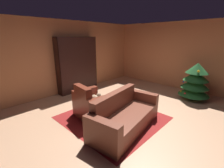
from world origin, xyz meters
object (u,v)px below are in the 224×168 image
Objects in this scene: bookshelf_unit at (80,65)px; bottle_on_table at (115,97)px; decorated_tree at (195,81)px; coffee_table at (110,104)px; book_stack_on_table at (110,100)px; armchair_red at (92,106)px; couch_red at (125,116)px.

bottle_on_table is (2.48, -0.62, -0.47)m from bookshelf_unit.
bookshelf_unit is 1.65× the size of decorated_tree.
decorated_tree reaches higher than coffee_table.
coffee_table is at bearing -40.67° from book_stack_on_table.
bookshelf_unit reaches higher than armchair_red.
decorated_tree is at bearing 68.71° from coffee_table.
armchair_red is at bearing -115.17° from decorated_tree.
couch_red is 11.24× the size of book_stack_on_table.
bookshelf_unit reaches higher than decorated_tree.
bookshelf_unit is 0.99× the size of couch_red.
bookshelf_unit is at bearing -149.52° from decorated_tree.
couch_red is (0.94, 0.21, -0.04)m from armchair_red.
bottle_on_table is at bearing 52.24° from armchair_red.
decorated_tree is at bearing 79.14° from couch_red.
bookshelf_unit is 2.47m from armchair_red.
decorated_tree reaches higher than couch_red.
couch_red is 3.11m from decorated_tree.
couch_red is at bearing -11.48° from book_stack_on_table.
couch_red is 0.64m from book_stack_on_table.
armchair_red reaches higher than couch_red.
bookshelf_unit is 3.25m from couch_red.
armchair_red is at bearing -27.95° from bookshelf_unit.
couch_red is 8.54× the size of bottle_on_table.
book_stack_on_table is 0.76× the size of bottle_on_table.
armchair_red is at bearing -136.26° from book_stack_on_table.
book_stack_on_table is at bearing 43.74° from armchair_red.
book_stack_on_table is at bearing -103.26° from bottle_on_table.
bookshelf_unit is at bearing 152.05° from armchair_red.
armchair_red is 0.52× the size of couch_red.
bottle_on_table is at bearing 76.74° from book_stack_on_table.
decorated_tree is at bearing 67.47° from bottle_on_table.
coffee_table is at bearing -111.29° from decorated_tree.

